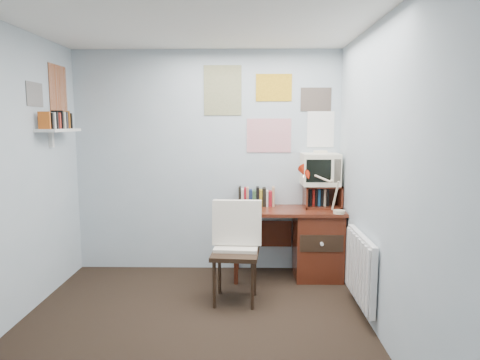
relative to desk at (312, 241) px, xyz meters
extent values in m
plane|color=black|center=(-1.17, -1.48, -0.41)|extent=(3.50, 3.50, 0.00)
cube|color=silver|center=(-1.17, 0.27, 0.84)|extent=(3.00, 0.02, 2.50)
cube|color=silver|center=(0.33, -1.48, 0.84)|extent=(0.02, 3.50, 2.50)
cube|color=white|center=(-1.17, -1.48, 2.09)|extent=(3.00, 3.50, 0.02)
cube|color=#552113|center=(-0.27, 0.00, 0.34)|extent=(1.20, 0.55, 0.03)
cube|color=#552113|center=(0.06, 0.00, -0.04)|extent=(0.50, 0.50, 0.72)
cylinder|color=#552113|center=(-0.83, -0.24, -0.04)|extent=(0.04, 0.04, 0.72)
cylinder|color=#552113|center=(-0.83, 0.23, -0.04)|extent=(0.04, 0.04, 0.72)
cube|color=#552113|center=(-0.52, 0.25, 0.01)|extent=(0.64, 0.02, 0.30)
cube|color=black|center=(-0.83, -0.68, 0.06)|extent=(0.51, 0.49, 0.93)
cube|color=#AD200B|center=(0.24, -0.22, 0.58)|extent=(0.38, 0.35, 0.44)
cube|color=#552113|center=(0.12, 0.11, 0.48)|extent=(0.40, 0.30, 0.25)
cube|color=#EEE6C7|center=(0.09, 0.13, 0.80)|extent=(0.41, 0.38, 0.38)
cube|color=#552113|center=(-0.51, 0.18, 0.46)|extent=(0.60, 0.14, 0.22)
cube|color=white|center=(0.29, -0.93, 0.01)|extent=(0.09, 0.80, 0.60)
cube|color=white|center=(-2.57, -0.38, 1.21)|extent=(0.20, 0.62, 0.24)
cube|color=white|center=(-0.47, 0.26, 1.44)|extent=(1.20, 0.01, 0.90)
cube|color=white|center=(-2.67, -0.38, 1.59)|extent=(0.01, 0.70, 0.60)
camera|label=1|loc=(-0.71, -4.58, 1.28)|focal=32.00mm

